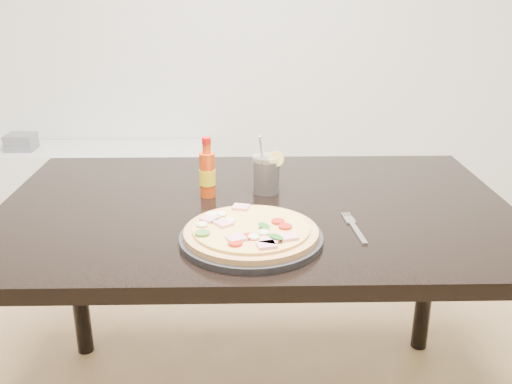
{
  "coord_description": "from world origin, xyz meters",
  "views": [
    {
      "loc": [
        0.11,
        -0.83,
        1.33
      ],
      "look_at": [
        0.14,
        0.5,
        0.83
      ],
      "focal_mm": 40.0,
      "sensor_mm": 36.0,
      "label": 1
    }
  ],
  "objects_px": {
    "plate": "(251,238)",
    "pizza": "(250,231)",
    "fork": "(354,227)",
    "media_console": "(77,193)",
    "cola_cup": "(266,175)",
    "dining_table": "(255,232)",
    "hot_sauce_bottle": "(207,173)"
  },
  "relations": [
    {
      "from": "pizza",
      "to": "media_console",
      "type": "distance_m",
      "value": 1.99
    },
    {
      "from": "dining_table",
      "to": "fork",
      "type": "xyz_separation_m",
      "value": [
        0.24,
        -0.16,
        0.09
      ]
    },
    {
      "from": "plate",
      "to": "media_console",
      "type": "height_order",
      "value": "plate"
    },
    {
      "from": "pizza",
      "to": "hot_sauce_bottle",
      "type": "bearing_deg",
      "value": 110.95
    },
    {
      "from": "media_console",
      "to": "dining_table",
      "type": "bearing_deg",
      "value": -57.09
    },
    {
      "from": "plate",
      "to": "media_console",
      "type": "relative_size",
      "value": 0.24
    },
    {
      "from": "cola_cup",
      "to": "dining_table",
      "type": "bearing_deg",
      "value": -109.35
    },
    {
      "from": "fork",
      "to": "media_console",
      "type": "xyz_separation_m",
      "value": [
        -1.18,
        1.61,
        -0.5
      ]
    },
    {
      "from": "cola_cup",
      "to": "plate",
      "type": "bearing_deg",
      "value": -98.19
    },
    {
      "from": "hot_sauce_bottle",
      "to": "media_console",
      "type": "distance_m",
      "value": 1.7
    },
    {
      "from": "dining_table",
      "to": "media_console",
      "type": "distance_m",
      "value": 1.78
    },
    {
      "from": "hot_sauce_bottle",
      "to": "cola_cup",
      "type": "bearing_deg",
      "value": 11.16
    },
    {
      "from": "media_console",
      "to": "cola_cup",
      "type": "bearing_deg",
      "value": -54.25
    },
    {
      "from": "cola_cup",
      "to": "media_console",
      "type": "distance_m",
      "value": 1.75
    },
    {
      "from": "hot_sauce_bottle",
      "to": "media_console",
      "type": "bearing_deg",
      "value": 120.19
    },
    {
      "from": "fork",
      "to": "media_console",
      "type": "distance_m",
      "value": 2.06
    },
    {
      "from": "dining_table",
      "to": "cola_cup",
      "type": "xyz_separation_m",
      "value": [
        0.03,
        0.1,
        0.13
      ]
    },
    {
      "from": "plate",
      "to": "fork",
      "type": "relative_size",
      "value": 1.79
    },
    {
      "from": "hot_sauce_bottle",
      "to": "media_console",
      "type": "xyz_separation_m",
      "value": [
        -0.8,
        1.38,
        -0.57
      ]
    },
    {
      "from": "hot_sauce_bottle",
      "to": "cola_cup",
      "type": "relative_size",
      "value": 0.99
    },
    {
      "from": "hot_sauce_bottle",
      "to": "cola_cup",
      "type": "height_order",
      "value": "same"
    },
    {
      "from": "pizza",
      "to": "dining_table",
      "type": "bearing_deg",
      "value": 86.13
    },
    {
      "from": "plate",
      "to": "hot_sauce_bottle",
      "type": "bearing_deg",
      "value": 111.37
    },
    {
      "from": "cola_cup",
      "to": "media_console",
      "type": "bearing_deg",
      "value": 125.75
    },
    {
      "from": "plate",
      "to": "pizza",
      "type": "distance_m",
      "value": 0.02
    },
    {
      "from": "plate",
      "to": "pizza",
      "type": "xyz_separation_m",
      "value": [
        -0.0,
        -0.0,
        0.02
      ]
    },
    {
      "from": "plate",
      "to": "fork",
      "type": "bearing_deg",
      "value": 16.09
    },
    {
      "from": "plate",
      "to": "cola_cup",
      "type": "xyz_separation_m",
      "value": [
        0.05,
        0.34,
        0.04
      ]
    },
    {
      "from": "dining_table",
      "to": "pizza",
      "type": "height_order",
      "value": "pizza"
    },
    {
      "from": "media_console",
      "to": "plate",
      "type": "bearing_deg",
      "value": -61.3
    },
    {
      "from": "hot_sauce_bottle",
      "to": "media_console",
      "type": "relative_size",
      "value": 0.12
    },
    {
      "from": "plate",
      "to": "fork",
      "type": "distance_m",
      "value": 0.27
    }
  ]
}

